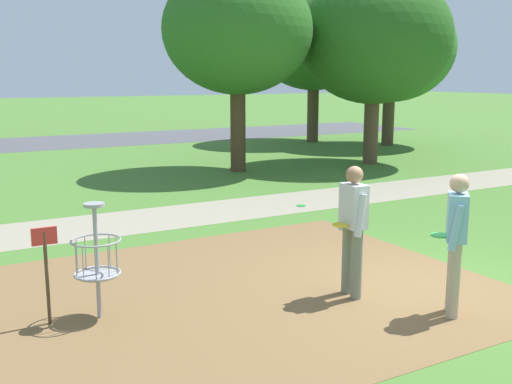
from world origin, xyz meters
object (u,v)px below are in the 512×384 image
object	(u,v)px
tree_near_right	(391,48)
tree_mid_center	(314,37)
frisbee_scattered_a	(301,206)
disc_golf_basket	(91,257)
tree_mid_left	(237,31)
tree_mid_right	(374,39)
player_waiting_left	(353,224)
player_throwing	(456,236)

from	to	relation	value
tree_near_right	tree_mid_center	bearing A→B (deg)	125.63
frisbee_scattered_a	tree_near_right	size ratio (longest dim) A/B	0.03
frisbee_scattered_a	disc_golf_basket	bearing A→B (deg)	-144.34
tree_near_right	tree_mid_left	xyz separation A→B (m)	(-8.69, -3.16, 0.17)
disc_golf_basket	tree_mid_right	world-z (taller)	tree_mid_right
frisbee_scattered_a	tree_near_right	bearing A→B (deg)	40.10
disc_golf_basket	tree_mid_left	world-z (taller)	tree_mid_left
tree_near_right	tree_mid_right	distance (m)	5.70
disc_golf_basket	player_waiting_left	size ratio (longest dim) A/B	0.81
disc_golf_basket	tree_mid_left	xyz separation A→B (m)	(6.77, 9.16, 3.36)
player_waiting_left	tree_near_right	distance (m)	18.33
frisbee_scattered_a	tree_mid_center	distance (m)	14.22
tree_mid_center	tree_mid_right	distance (m)	6.95
player_waiting_left	tree_mid_left	size ratio (longest dim) A/B	0.29
frisbee_scattered_a	tree_mid_left	distance (m)	6.65
player_throwing	player_waiting_left	world-z (taller)	same
player_throwing	tree_mid_center	xyz separation A→B (m)	(9.77, 16.98, 3.50)
player_throwing	tree_near_right	bearing A→B (deg)	50.74
disc_golf_basket	tree_near_right	world-z (taller)	tree_near_right
player_throwing	tree_mid_right	bearing A→B (deg)	54.25
disc_golf_basket	tree_mid_center	distance (m)	20.54
player_throwing	tree_near_right	size ratio (longest dim) A/B	0.28
player_throwing	tree_near_right	world-z (taller)	tree_near_right
disc_golf_basket	player_throwing	size ratio (longest dim) A/B	0.81
player_throwing	player_waiting_left	xyz separation A→B (m)	(-0.66, 1.09, 0.00)
frisbee_scattered_a	player_throwing	bearing A→B (deg)	-107.22
player_throwing	tree_mid_left	bearing A→B (deg)	74.93
disc_golf_basket	frisbee_scattered_a	world-z (taller)	disc_golf_basket
tree_near_right	tree_mid_center	world-z (taller)	tree_mid_center
frisbee_scattered_a	tree_mid_right	bearing A→B (deg)	37.94
player_waiting_left	player_throwing	bearing A→B (deg)	-58.93
tree_near_right	player_waiting_left	bearing A→B (deg)	-133.06
disc_golf_basket	tree_near_right	bearing A→B (deg)	38.55
tree_mid_left	tree_mid_right	world-z (taller)	tree_mid_right
player_throwing	frisbee_scattered_a	distance (m)	6.39
player_waiting_left	tree_mid_left	world-z (taller)	tree_mid_left
tree_mid_center	player_throwing	bearing A→B (deg)	-119.92
player_throwing	tree_mid_right	world-z (taller)	tree_mid_right
tree_mid_right	tree_mid_left	bearing A→B (deg)	170.91
tree_mid_left	player_throwing	bearing A→B (deg)	-105.07
player_waiting_left	disc_golf_basket	bearing A→B (deg)	163.91
player_waiting_left	tree_near_right	size ratio (longest dim) A/B	0.28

